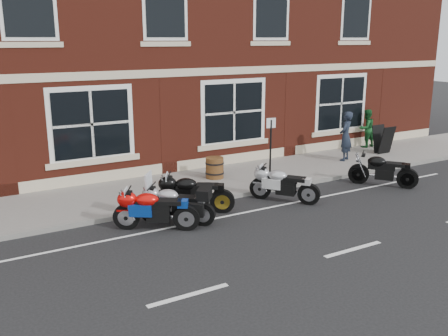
{
  "coord_description": "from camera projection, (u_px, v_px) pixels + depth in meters",
  "views": [
    {
      "loc": [
        -7.52,
        -10.3,
        4.46
      ],
      "look_at": [
        -0.59,
        1.6,
        0.88
      ],
      "focal_mm": 40.0,
      "sensor_mm": 36.0,
      "label": 1
    }
  ],
  "objects": [
    {
      "name": "pedestrian_right",
      "position": [
        366.0,
        128.0,
        20.42
      ],
      "size": [
        0.77,
        0.61,
        1.56
      ],
      "primitive_type": "imported",
      "rotation": [
        0.0,
        0.0,
        3.16
      ],
      "color": "#164D21",
      "rests_on": "sidewalk"
    },
    {
      "name": "barrel_planter",
      "position": [
        215.0,
        168.0,
        15.96
      ],
      "size": [
        0.6,
        0.6,
        0.67
      ],
      "color": "#462E12",
      "rests_on": "sidewalk"
    },
    {
      "name": "moto_touring_silver",
      "position": [
        174.0,
        203.0,
        12.32
      ],
      "size": [
        1.53,
        1.44,
        1.3
      ],
      "rotation": [
        0.0,
        0.0,
        0.82
      ],
      "color": "black",
      "rests_on": "ground"
    },
    {
      "name": "parking_sign",
      "position": [
        271.0,
        147.0,
        14.84
      ],
      "size": [
        0.29,
        0.07,
        2.08
      ],
      "rotation": [
        0.0,
        0.0,
        -0.16
      ],
      "color": "black",
      "rests_on": "sidewalk"
    },
    {
      "name": "pub_building",
      "position": [
        128.0,
        0.0,
        20.67
      ],
      "size": [
        24.0,
        12.0,
        12.0
      ],
      "primitive_type": "cube",
      "color": "#5F2014",
      "rests_on": "ground"
    },
    {
      "name": "a_board_sign",
      "position": [
        383.0,
        139.0,
        19.37
      ],
      "size": [
        0.66,
        0.44,
        1.09
      ],
      "primitive_type": null,
      "rotation": [
        0.0,
        0.0,
        0.01
      ],
      "color": "black",
      "rests_on": "sidewalk"
    },
    {
      "name": "moto_sport_red",
      "position": [
        154.0,
        208.0,
        11.89
      ],
      "size": [
        1.82,
        1.25,
        0.94
      ],
      "rotation": [
        0.0,
        0.0,
        0.99
      ],
      "color": "black",
      "rests_on": "ground"
    },
    {
      "name": "moto_sport_silver",
      "position": [
        283.0,
        183.0,
        13.99
      ],
      "size": [
        1.32,
        1.7,
        0.91
      ],
      "rotation": [
        0.0,
        0.0,
        0.65
      ],
      "color": "black",
      "rests_on": "ground"
    },
    {
      "name": "moto_sport_black",
      "position": [
        193.0,
        192.0,
        13.1
      ],
      "size": [
        1.86,
        1.27,
        0.96
      ],
      "rotation": [
        0.0,
        0.0,
        1.0
      ],
      "color": "black",
      "rests_on": "ground"
    },
    {
      "name": "pedestrian_left",
      "position": [
        346.0,
        136.0,
        18.14
      ],
      "size": [
        0.78,
        0.7,
        1.8
      ],
      "primitive_type": "imported",
      "rotation": [
        0.0,
        0.0,
        3.65
      ],
      "color": "#1A212F",
      "rests_on": "sidewalk"
    },
    {
      "name": "kerb",
      "position": [
        244.0,
        194.0,
        14.57
      ],
      "size": [
        30.0,
        0.16,
        0.12
      ],
      "primitive_type": "cube",
      "color": "slate",
      "rests_on": "ground"
    },
    {
      "name": "sidewalk",
      "position": [
        218.0,
        181.0,
        15.89
      ],
      "size": [
        30.0,
        3.0,
        0.12
      ],
      "primitive_type": "cube",
      "color": "slate",
      "rests_on": "ground"
    },
    {
      "name": "moto_naked_black",
      "position": [
        382.0,
        169.0,
        15.47
      ],
      "size": [
        1.39,
        1.74,
        0.95
      ],
      "rotation": [
        0.0,
        0.0,
        0.66
      ],
      "color": "black",
      "rests_on": "ground"
    },
    {
      "name": "ground",
      "position": [
        273.0,
        210.0,
        13.4
      ],
      "size": [
        80.0,
        80.0,
        0.0
      ],
      "primitive_type": "plane",
      "color": "black",
      "rests_on": "ground"
    }
  ]
}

